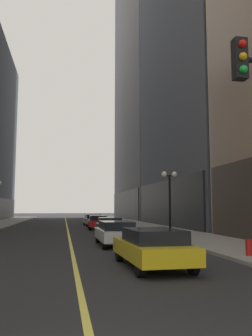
% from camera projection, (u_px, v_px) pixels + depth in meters
% --- Properties ---
extents(ground_plane, '(200.00, 200.00, 0.00)m').
position_uv_depth(ground_plane, '(67.00, 227.00, 37.04)').
color(ground_plane, '#262628').
extents(sidewalk_right, '(4.50, 78.00, 0.15)m').
position_uv_depth(sidewalk_right, '(143.00, 226.00, 38.48)').
color(sidewalk_right, gray).
rests_on(sidewalk_right, ground).
extents(lane_centre_stripe, '(0.16, 70.00, 0.01)m').
position_uv_depth(lane_centre_stripe, '(67.00, 227.00, 37.04)').
color(lane_centre_stripe, '#E5D64C').
rests_on(lane_centre_stripe, ground).
extents(car_yellow, '(2.08, 4.68, 1.32)m').
position_uv_depth(car_yellow, '(152.00, 246.00, 12.13)').
color(car_yellow, yellow).
rests_on(car_yellow, ground).
extents(car_white, '(1.90, 4.69, 1.32)m').
position_uv_depth(car_white, '(116.00, 232.00, 19.15)').
color(car_white, silver).
rests_on(car_white, ground).
extents(car_grey, '(1.78, 4.13, 1.32)m').
position_uv_depth(car_grey, '(109.00, 225.00, 26.56)').
color(car_grey, slate).
rests_on(car_grey, ground).
extents(car_red, '(1.92, 4.12, 1.32)m').
position_uv_depth(car_red, '(98.00, 222.00, 33.62)').
color(car_red, '#B21919').
rests_on(car_red, ground).
extents(car_silver, '(1.98, 4.60, 1.32)m').
position_uv_depth(car_silver, '(93.00, 220.00, 40.02)').
color(car_silver, '#B7B7BC').
rests_on(car_silver, ground).
extents(street_lamp_right_mid, '(1.06, 0.36, 4.43)m').
position_uv_depth(street_lamp_right_mid, '(170.00, 189.00, 23.04)').
color(street_lamp_right_mid, black).
rests_on(street_lamp_right_mid, ground).
extents(fire_hydrant_right, '(0.28, 0.28, 0.80)m').
position_uv_depth(fire_hydrant_right, '(249.00, 249.00, 14.03)').
color(fire_hydrant_right, red).
rests_on(fire_hydrant_right, ground).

